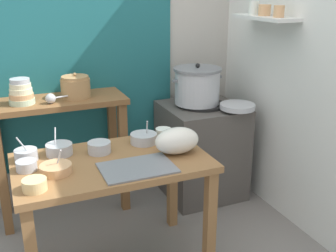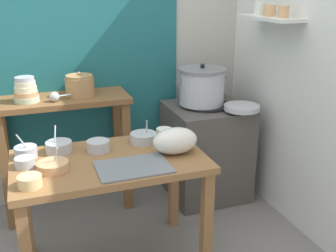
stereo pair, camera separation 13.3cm
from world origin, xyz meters
name	(u,v)px [view 1 (the left image)]	position (x,y,z in m)	size (l,w,h in m)	color
wall_back	(80,36)	(0.08, 1.10, 1.30)	(4.40, 0.12, 2.60)	#B2ADA3
wall_right	(298,42)	(1.40, 0.20, 1.30)	(0.30, 3.20, 2.60)	silver
prep_table	(113,177)	(0.02, 0.05, 0.61)	(1.10, 0.66, 0.72)	olive
back_shelf_table	(60,128)	(-0.16, 0.83, 0.68)	(0.96, 0.40, 0.90)	brown
stove_block	(201,150)	(0.94, 0.70, 0.38)	(0.60, 0.61, 0.78)	#4C4742
steamer_pot	(197,86)	(0.90, 0.72, 0.92)	(0.42, 0.37, 0.32)	#B7BABF
clay_pot	(76,87)	(-0.02, 0.83, 0.98)	(0.21, 0.21, 0.18)	#A37A4C
bowl_stack_enamel	(21,93)	(-0.39, 0.80, 0.98)	(0.17, 0.17, 0.18)	#B7D1AD
ladle	(52,98)	(-0.20, 0.74, 0.94)	(0.26, 0.09, 0.07)	#B7BABF
serving_tray	(137,168)	(0.12, -0.12, 0.72)	(0.40, 0.28, 0.01)	slate
plastic_bag	(177,140)	(0.40, 0.00, 0.80)	(0.27, 0.18, 0.16)	silver
wide_pan	(237,106)	(1.11, 0.47, 0.80)	(0.27, 0.27, 0.04)	#B7BABF
prep_bowl_0	(59,149)	(-0.24, 0.25, 0.76)	(0.16, 0.16, 0.16)	#B7BABF
prep_bowl_1	(99,147)	(-0.02, 0.18, 0.76)	(0.14, 0.14, 0.07)	#B7BABF
prep_bowl_2	(144,138)	(0.28, 0.23, 0.75)	(0.17, 0.17, 0.16)	#B7BABF
prep_bowl_3	(56,169)	(-0.30, 0.00, 0.75)	(0.17, 0.17, 0.13)	tan
prep_bowl_4	(35,184)	(-0.42, -0.15, 0.75)	(0.12, 0.12, 0.06)	#E5C684
prep_bowl_5	(163,132)	(0.44, 0.29, 0.75)	(0.10, 0.10, 0.05)	silver
prep_bowl_6	(26,155)	(-0.43, 0.23, 0.76)	(0.13, 0.13, 0.15)	#B7BABF
prep_bowl_7	(26,165)	(-0.44, 0.10, 0.75)	(0.11, 0.11, 0.06)	#B7BABF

